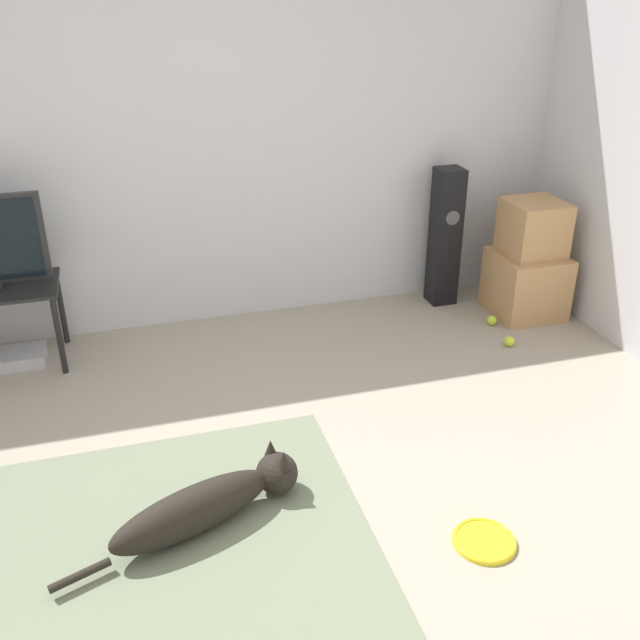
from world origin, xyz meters
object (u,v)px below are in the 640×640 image
(cardboard_box_upper, at_px, (533,228))
(tennis_ball_near_speaker, at_px, (492,320))
(floor_speaker, at_px, (445,237))
(dog, at_px, (211,502))
(tennis_ball_by_boxes, at_px, (509,341))
(game_console, at_px, (15,358))
(cardboard_box_lower, at_px, (526,284))
(frisbee, at_px, (484,541))

(cardboard_box_upper, relative_size, tennis_ball_near_speaker, 5.58)
(floor_speaker, bearing_deg, dog, -136.41)
(tennis_ball_by_boxes, height_order, game_console, game_console)
(cardboard_box_upper, bearing_deg, dog, -147.83)
(cardboard_box_lower, distance_m, game_console, 3.34)
(tennis_ball_by_boxes, relative_size, game_console, 0.18)
(frisbee, bearing_deg, floor_speaker, 69.40)
(dog, relative_size, tennis_ball_by_boxes, 16.22)
(cardboard_box_upper, bearing_deg, tennis_ball_near_speaker, -156.59)
(cardboard_box_lower, xyz_separation_m, game_console, (-3.33, 0.23, -0.18))
(cardboard_box_lower, relative_size, tennis_ball_near_speaker, 6.90)
(frisbee, relative_size, tennis_ball_by_boxes, 4.02)
(frisbee, xyz_separation_m, cardboard_box_lower, (1.32, 1.93, 0.20))
(cardboard_box_lower, height_order, tennis_ball_by_boxes, cardboard_box_lower)
(cardboard_box_lower, xyz_separation_m, floor_speaker, (-0.47, 0.34, 0.27))
(frisbee, height_order, game_console, game_console)
(frisbee, bearing_deg, cardboard_box_upper, 55.65)
(dog, xyz_separation_m, floor_speaker, (1.92, 1.83, 0.36))
(tennis_ball_by_boxes, xyz_separation_m, game_console, (-2.99, 0.65, 0.00))
(tennis_ball_near_speaker, xyz_separation_m, game_console, (-3.03, 0.35, 0.00))
(cardboard_box_lower, relative_size, cardboard_box_upper, 1.24)
(tennis_ball_near_speaker, distance_m, game_console, 3.05)
(cardboard_box_upper, distance_m, tennis_ball_near_speaker, 0.67)
(cardboard_box_lower, height_order, tennis_ball_near_speaker, cardboard_box_lower)
(tennis_ball_near_speaker, bearing_deg, frisbee, -119.37)
(tennis_ball_near_speaker, bearing_deg, floor_speaker, 110.17)
(frisbee, relative_size, cardboard_box_upper, 0.72)
(frisbee, bearing_deg, tennis_ball_near_speaker, 60.63)
(cardboard_box_lower, height_order, cardboard_box_upper, cardboard_box_upper)
(cardboard_box_lower, bearing_deg, frisbee, -124.40)
(dog, bearing_deg, floor_speaker, 43.59)
(cardboard_box_upper, relative_size, tennis_ball_by_boxes, 5.58)
(cardboard_box_lower, bearing_deg, dog, -148.03)
(floor_speaker, height_order, tennis_ball_by_boxes, floor_speaker)
(dog, xyz_separation_m, frisbee, (1.07, -0.43, -0.10))
(frisbee, xyz_separation_m, floor_speaker, (0.85, 2.27, 0.47))
(tennis_ball_by_boxes, relative_size, tennis_ball_near_speaker, 1.00)
(tennis_ball_by_boxes, bearing_deg, cardboard_box_upper, 51.03)
(floor_speaker, xyz_separation_m, game_console, (-2.86, -0.11, -0.44))
(frisbee, bearing_deg, dog, 157.95)
(frisbee, relative_size, floor_speaker, 0.28)
(tennis_ball_near_speaker, bearing_deg, dog, -146.65)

